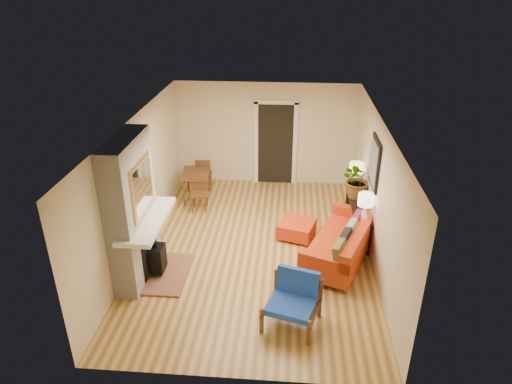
# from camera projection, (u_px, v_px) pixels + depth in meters

# --- Properties ---
(room_shell) EXTENTS (6.50, 6.50, 6.50)m
(room_shell) POSITION_uv_depth(u_px,v_px,m) (289.00, 145.00, 10.89)
(room_shell) COLOR tan
(room_shell) RESTS_ON ground
(fireplace) EXTENTS (1.09, 1.68, 2.60)m
(fireplace) POSITION_uv_depth(u_px,v_px,m) (134.00, 214.00, 7.82)
(fireplace) COLOR white
(fireplace) RESTS_ON ground
(sofa) EXTENTS (1.66, 2.34, 0.85)m
(sofa) POSITION_uv_depth(u_px,v_px,m) (345.00, 242.00, 8.61)
(sofa) COLOR silver
(sofa) RESTS_ON ground
(ottoman) EXTENTS (0.86, 0.86, 0.35)m
(ottoman) POSITION_uv_depth(u_px,v_px,m) (297.00, 228.00, 9.42)
(ottoman) COLOR silver
(ottoman) RESTS_ON ground
(blue_chair) EXTENTS (0.97, 0.96, 0.82)m
(blue_chair) POSITION_uv_depth(u_px,v_px,m) (294.00, 297.00, 7.05)
(blue_chair) COLOR brown
(blue_chair) RESTS_ON ground
(dining_table) EXTENTS (0.74, 1.57, 0.84)m
(dining_table) POSITION_uv_depth(u_px,v_px,m) (199.00, 178.00, 10.87)
(dining_table) COLOR brown
(dining_table) RESTS_ON ground
(console_table) EXTENTS (0.34, 1.85, 0.72)m
(console_table) POSITION_uv_depth(u_px,v_px,m) (358.00, 208.00, 9.41)
(console_table) COLOR black
(console_table) RESTS_ON ground
(lamp_near) EXTENTS (0.30, 0.30, 0.54)m
(lamp_near) POSITION_uv_depth(u_px,v_px,m) (365.00, 204.00, 8.52)
(lamp_near) COLOR white
(lamp_near) RESTS_ON console_table
(lamp_far) EXTENTS (0.30, 0.30, 0.54)m
(lamp_far) POSITION_uv_depth(u_px,v_px,m) (356.00, 172.00, 9.90)
(lamp_far) COLOR white
(lamp_far) RESTS_ON console_table
(houseplant) EXTENTS (0.85, 0.78, 0.80)m
(houseplant) POSITION_uv_depth(u_px,v_px,m) (359.00, 179.00, 9.38)
(houseplant) COLOR #1E5919
(houseplant) RESTS_ON console_table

